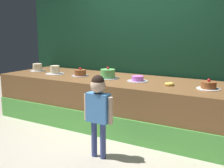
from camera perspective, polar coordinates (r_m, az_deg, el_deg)
The scene contains 11 objects.
ground_plane at distance 4.10m, azimuth -1.74°, elevation -11.00°, with size 12.00×12.00×0.00m, color #BCB29E.
stage_platform at distance 4.47m, azimuth 2.31°, elevation -3.93°, with size 4.34×1.23×0.77m.
curtain_backdrop at distance 4.97m, azimuth 6.33°, elevation 10.90°, with size 4.97×0.08×3.06m, color #113823.
child_figure at distance 3.30m, azimuth -2.86°, elevation -4.36°, with size 0.40×0.18×1.02m.
donut at distance 3.98m, azimuth 11.72°, elevation -0.01°, with size 0.13×0.13×0.04m, color #F2BF4C.
cake_far_left at distance 5.47m, azimuth -15.09°, elevation 3.25°, with size 0.28×0.28×0.14m.
cake_left at distance 5.04m, azimuth -11.67°, elevation 2.74°, with size 0.33×0.33×0.15m.
cake_center_left at distance 4.74m, azimuth -6.55°, elevation 2.24°, with size 0.29×0.29×0.15m.
cake_center_right at distance 4.47m, azimuth -0.86°, elevation 2.05°, with size 0.36×0.36×0.19m.
cake_right at distance 4.24m, azimuth 5.29°, elevation 1.01°, with size 0.32×0.32×0.08m.
cake_far_right at distance 3.87m, azimuth 19.26°, elevation -0.34°, with size 0.31×0.31×0.14m.
Camera 1 is at (2.01, -3.22, 1.53)m, focal length 44.39 mm.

